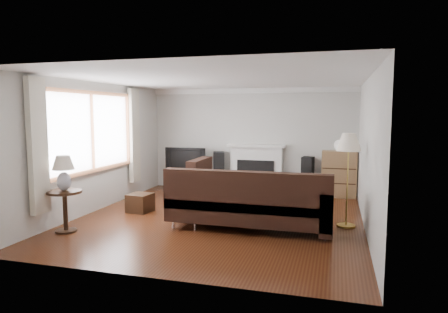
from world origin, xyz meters
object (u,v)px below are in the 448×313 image
(tv_stand, at_px, (187,180))
(side_table, at_px, (65,211))
(coffee_table, at_px, (261,196))
(bookshelf, at_px, (339,174))
(floor_lamp, at_px, (347,180))
(sectional_sofa, at_px, (250,200))

(tv_stand, height_order, side_table, side_table)
(coffee_table, bearing_deg, tv_stand, 123.35)
(bookshelf, bearing_deg, floor_lamp, -87.22)
(tv_stand, relative_size, coffee_table, 0.79)
(tv_stand, distance_m, sectional_sofa, 3.69)
(tv_stand, xyz_separation_m, coffee_table, (2.16, -1.44, -0.00))
(tv_stand, xyz_separation_m, side_table, (-0.56, -3.97, 0.11))
(tv_stand, bearing_deg, floor_lamp, -32.60)
(sectional_sofa, bearing_deg, tv_stand, 127.54)
(coffee_table, bearing_deg, bookshelf, 21.37)
(floor_lamp, relative_size, side_table, 2.33)
(tv_stand, bearing_deg, side_table, -98.09)
(tv_stand, xyz_separation_m, floor_lamp, (3.79, -2.42, 0.56))
(coffee_table, relative_size, side_table, 1.70)
(sectional_sofa, relative_size, floor_lamp, 1.84)
(tv_stand, relative_size, sectional_sofa, 0.31)
(floor_lamp, xyz_separation_m, side_table, (-4.36, -1.54, -0.45))
(coffee_table, height_order, floor_lamp, floor_lamp)
(sectional_sofa, xyz_separation_m, coffee_table, (-0.08, 1.47, -0.25))
(tv_stand, relative_size, side_table, 1.34)
(bookshelf, distance_m, floor_lamp, 2.47)
(bookshelf, relative_size, floor_lamp, 0.67)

